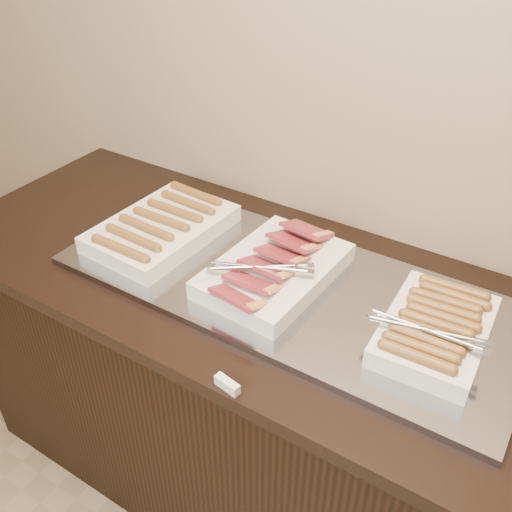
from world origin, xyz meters
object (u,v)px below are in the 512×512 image
at_px(dish_left, 162,227).
at_px(dish_center, 274,269).
at_px(counter, 279,402).
at_px(dish_right, 435,329).
at_px(warming_tray, 286,286).

xyz_separation_m(dish_left, dish_center, (0.38, -0.00, 0.00)).
height_order(counter, dish_right, dish_right).
bearing_deg(warming_tray, dish_left, -180.00).
bearing_deg(dish_center, dish_right, 3.04).
distance_m(warming_tray, dish_right, 0.39).
xyz_separation_m(counter, dish_left, (-0.40, -0.00, 0.50)).
xyz_separation_m(dish_center, dish_right, (0.42, -0.00, 0.00)).
height_order(warming_tray, dish_right, dish_right).
height_order(dish_left, dish_center, dish_center).
bearing_deg(dish_center, counter, 10.43).
bearing_deg(dish_right, dish_center, 177.48).
relative_size(counter, warming_tray, 1.72).
bearing_deg(dish_left, counter, 2.70).
xyz_separation_m(warming_tray, dish_right, (0.39, -0.00, 0.04)).
bearing_deg(dish_right, warming_tray, 176.95).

